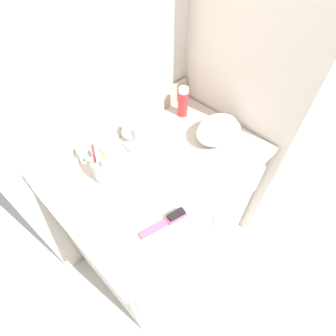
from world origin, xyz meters
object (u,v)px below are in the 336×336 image
object	(u,v)px
shaving_cream_can	(183,102)
hand_towel	(220,130)
toothbrush_cup	(103,170)
hairbrush	(170,219)

from	to	relation	value
shaving_cream_can	hand_towel	bearing A→B (deg)	-90.65
toothbrush_cup	hairbrush	distance (m)	0.33
hairbrush	hand_towel	distance (m)	0.50
shaving_cream_can	hairbrush	distance (m)	0.61
toothbrush_cup	hairbrush	bearing A→B (deg)	-81.58
toothbrush_cup	hairbrush	xyz separation A→B (m)	(0.05, -0.33, -0.05)
shaving_cream_can	hand_towel	size ratio (longest dim) A/B	0.67
shaving_cream_can	hairbrush	size ratio (longest dim) A/B	0.82
hairbrush	shaving_cream_can	bearing A→B (deg)	51.76
shaving_cream_can	hairbrush	world-z (taller)	shaving_cream_can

